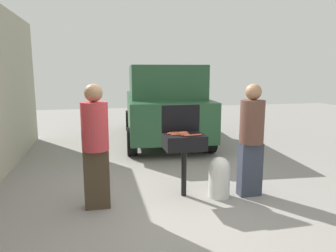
{
  "coord_description": "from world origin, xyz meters",
  "views": [
    {
      "loc": [
        -0.97,
        -4.12,
        1.88
      ],
      "look_at": [
        0.12,
        0.73,
        1.0
      ],
      "focal_mm": 33.23,
      "sensor_mm": 36.0,
      "label": 1
    }
  ],
  "objects_px": {
    "hot_dog_0": "(184,133)",
    "hot_dog_1": "(197,135)",
    "hot_dog_4": "(185,135)",
    "person_left": "(95,142)",
    "hot_dog_6": "(171,134)",
    "hot_dog_3": "(188,136)",
    "hot_dog_5": "(183,132)",
    "hot_dog_8": "(184,134)",
    "person_right": "(251,136)",
    "hot_dog_2": "(180,133)",
    "hot_dog_7": "(175,135)",
    "parked_minivan": "(163,103)",
    "hot_dog_9": "(173,133)",
    "propane_tank": "(219,176)",
    "bbq_grill": "(184,144)"
  },
  "relations": [
    {
      "from": "hot_dog_4",
      "to": "hot_dog_6",
      "type": "bearing_deg",
      "value": 137.93
    },
    {
      "from": "hot_dog_5",
      "to": "hot_dog_0",
      "type": "bearing_deg",
      "value": -97.88
    },
    {
      "from": "hot_dog_6",
      "to": "hot_dog_9",
      "type": "height_order",
      "value": "same"
    },
    {
      "from": "person_right",
      "to": "parked_minivan",
      "type": "xyz_separation_m",
      "value": [
        -0.48,
        4.09,
        0.1
      ]
    },
    {
      "from": "propane_tank",
      "to": "person_left",
      "type": "height_order",
      "value": "person_left"
    },
    {
      "from": "hot_dog_0",
      "to": "hot_dog_7",
      "type": "distance_m",
      "value": 0.15
    },
    {
      "from": "hot_dog_6",
      "to": "hot_dog_3",
      "type": "bearing_deg",
      "value": -42.99
    },
    {
      "from": "hot_dog_9",
      "to": "propane_tank",
      "type": "distance_m",
      "value": 0.96
    },
    {
      "from": "hot_dog_0",
      "to": "person_right",
      "type": "xyz_separation_m",
      "value": [
        0.99,
        -0.22,
        -0.04
      ]
    },
    {
      "from": "hot_dog_4",
      "to": "person_left",
      "type": "bearing_deg",
      "value": -178.47
    },
    {
      "from": "hot_dog_1",
      "to": "hot_dog_9",
      "type": "height_order",
      "value": "same"
    },
    {
      "from": "hot_dog_0",
      "to": "hot_dog_8",
      "type": "height_order",
      "value": "same"
    },
    {
      "from": "hot_dog_3",
      "to": "hot_dog_1",
      "type": "bearing_deg",
      "value": 7.9
    },
    {
      "from": "hot_dog_0",
      "to": "propane_tank",
      "type": "bearing_deg",
      "value": -19.88
    },
    {
      "from": "hot_dog_5",
      "to": "hot_dog_6",
      "type": "xyz_separation_m",
      "value": [
        -0.19,
        -0.06,
        0.0
      ]
    },
    {
      "from": "hot_dog_2",
      "to": "hot_dog_8",
      "type": "bearing_deg",
      "value": -74.91
    },
    {
      "from": "hot_dog_0",
      "to": "hot_dog_3",
      "type": "relative_size",
      "value": 1.0
    },
    {
      "from": "hot_dog_1",
      "to": "hot_dog_5",
      "type": "xyz_separation_m",
      "value": [
        -0.15,
        0.23,
        0.0
      ]
    },
    {
      "from": "hot_dog_0",
      "to": "hot_dog_1",
      "type": "height_order",
      "value": "same"
    },
    {
      "from": "hot_dog_7",
      "to": "hot_dog_8",
      "type": "height_order",
      "value": "same"
    },
    {
      "from": "person_right",
      "to": "hot_dog_0",
      "type": "bearing_deg",
      "value": -1.44
    },
    {
      "from": "hot_dog_3",
      "to": "person_left",
      "type": "xyz_separation_m",
      "value": [
        -1.3,
        0.01,
        -0.03
      ]
    },
    {
      "from": "hot_dog_2",
      "to": "hot_dog_7",
      "type": "distance_m",
      "value": 0.15
    },
    {
      "from": "parked_minivan",
      "to": "hot_dog_4",
      "type": "bearing_deg",
      "value": 87.21
    },
    {
      "from": "hot_dog_7",
      "to": "hot_dog_4",
      "type": "bearing_deg",
      "value": -29.69
    },
    {
      "from": "hot_dog_9",
      "to": "hot_dog_8",
      "type": "bearing_deg",
      "value": -48.13
    },
    {
      "from": "hot_dog_3",
      "to": "person_left",
      "type": "height_order",
      "value": "person_left"
    },
    {
      "from": "hot_dog_2",
      "to": "person_right",
      "type": "bearing_deg",
      "value": -14.87
    },
    {
      "from": "hot_dog_9",
      "to": "person_left",
      "type": "xyz_separation_m",
      "value": [
        -1.14,
        -0.24,
        -0.03
      ]
    },
    {
      "from": "hot_dog_3",
      "to": "hot_dog_7",
      "type": "bearing_deg",
      "value": 145.63
    },
    {
      "from": "hot_dog_7",
      "to": "hot_dog_8",
      "type": "distance_m",
      "value": 0.13
    },
    {
      "from": "hot_dog_6",
      "to": "propane_tank",
      "type": "bearing_deg",
      "value": -16.71
    },
    {
      "from": "hot_dog_3",
      "to": "hot_dog_6",
      "type": "height_order",
      "value": "same"
    },
    {
      "from": "hot_dog_4",
      "to": "person_left",
      "type": "relative_size",
      "value": 0.08
    },
    {
      "from": "hot_dog_1",
      "to": "parked_minivan",
      "type": "xyz_separation_m",
      "value": [
        0.34,
        4.02,
        0.06
      ]
    },
    {
      "from": "hot_dog_0",
      "to": "hot_dog_9",
      "type": "xyz_separation_m",
      "value": [
        -0.14,
        0.08,
        0.0
      ]
    },
    {
      "from": "hot_dog_9",
      "to": "hot_dog_5",
      "type": "bearing_deg",
      "value": 1.35
    },
    {
      "from": "hot_dog_7",
      "to": "person_right",
      "type": "relative_size",
      "value": 0.08
    },
    {
      "from": "hot_dog_5",
      "to": "person_right",
      "type": "bearing_deg",
      "value": -17.37
    },
    {
      "from": "hot_dog_4",
      "to": "hot_dog_6",
      "type": "relative_size",
      "value": 1.0
    },
    {
      "from": "hot_dog_2",
      "to": "hot_dog_9",
      "type": "relative_size",
      "value": 1.0
    },
    {
      "from": "hot_dog_1",
      "to": "hot_dog_6",
      "type": "height_order",
      "value": "same"
    },
    {
      "from": "hot_dog_9",
      "to": "propane_tank",
      "type": "relative_size",
      "value": 0.21
    },
    {
      "from": "hot_dog_0",
      "to": "parked_minivan",
      "type": "height_order",
      "value": "parked_minivan"
    },
    {
      "from": "hot_dog_6",
      "to": "person_left",
      "type": "bearing_deg",
      "value": -170.48
    },
    {
      "from": "hot_dog_9",
      "to": "parked_minivan",
      "type": "height_order",
      "value": "parked_minivan"
    },
    {
      "from": "hot_dog_4",
      "to": "hot_dog_2",
      "type": "bearing_deg",
      "value": 98.81
    },
    {
      "from": "hot_dog_3",
      "to": "person_right",
      "type": "bearing_deg",
      "value": -3.02
    },
    {
      "from": "hot_dog_4",
      "to": "person_right",
      "type": "relative_size",
      "value": 0.08
    },
    {
      "from": "bbq_grill",
      "to": "hot_dog_1",
      "type": "distance_m",
      "value": 0.26
    }
  ]
}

